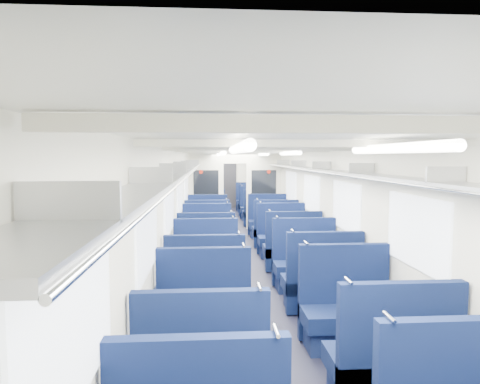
{
  "coord_description": "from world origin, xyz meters",
  "views": [
    {
      "loc": [
        -0.75,
        -9.45,
        2.2
      ],
      "look_at": [
        0.08,
        2.39,
        1.22
      ],
      "focal_mm": 32.0,
      "sensor_mm": 36.0,
      "label": 1
    }
  ],
  "objects_px": {
    "seat_7": "(347,314)",
    "seat_15": "(282,239)",
    "seat_8": "(205,290)",
    "seat_27": "(250,202)",
    "seat_11": "(305,267)",
    "seat_6": "(204,321)",
    "seat_22": "(208,210)",
    "seat_5": "(392,366)",
    "seat_17": "(275,232)",
    "seat_16": "(207,232)",
    "seat_13": "(292,251)",
    "seat_14": "(207,240)",
    "seat_18": "(208,224)",
    "seat_23": "(255,209)",
    "bulkhead": "(235,189)",
    "end_door": "(228,185)",
    "seat_19": "(268,223)",
    "seat_20": "(208,214)",
    "seat_24": "(208,206)",
    "seat_12": "(206,253)",
    "seat_25": "(253,206)",
    "seat_21": "(260,214)",
    "seat_26": "(208,202)",
    "seat_9": "(322,285)",
    "seat_10": "(206,268)",
    "seat_4": "(202,380)"
  },
  "relations": [
    {
      "from": "seat_5",
      "to": "seat_26",
      "type": "distance_m",
      "value": 13.74
    },
    {
      "from": "seat_5",
      "to": "seat_7",
      "type": "bearing_deg",
      "value": 90.0
    },
    {
      "from": "seat_6",
      "to": "seat_18",
      "type": "height_order",
      "value": "same"
    },
    {
      "from": "bulkhead",
      "to": "seat_5",
      "type": "xyz_separation_m",
      "value": [
        0.83,
        -9.42,
        -0.86
      ]
    },
    {
      "from": "bulkhead",
      "to": "seat_21",
      "type": "xyz_separation_m",
      "value": [
        0.83,
        0.55,
        -0.86
      ]
    },
    {
      "from": "seat_13",
      "to": "seat_27",
      "type": "height_order",
      "value": "same"
    },
    {
      "from": "seat_11",
      "to": "seat_15",
      "type": "distance_m",
      "value": 2.36
    },
    {
      "from": "seat_17",
      "to": "seat_12",
      "type": "bearing_deg",
      "value": -126.37
    },
    {
      "from": "seat_18",
      "to": "seat_24",
      "type": "height_order",
      "value": "same"
    },
    {
      "from": "seat_19",
      "to": "end_door",
      "type": "bearing_deg",
      "value": 96.99
    },
    {
      "from": "seat_6",
      "to": "seat_15",
      "type": "bearing_deg",
      "value": 70.26
    },
    {
      "from": "seat_18",
      "to": "seat_22",
      "type": "bearing_deg",
      "value": 90.0
    },
    {
      "from": "seat_25",
      "to": "seat_8",
      "type": "bearing_deg",
      "value": -99.4
    },
    {
      "from": "bulkhead",
      "to": "end_door",
      "type": "bearing_deg",
      "value": 90.0
    },
    {
      "from": "seat_24",
      "to": "seat_27",
      "type": "relative_size",
      "value": 1.0
    },
    {
      "from": "seat_8",
      "to": "seat_20",
      "type": "xyz_separation_m",
      "value": [
        0.0,
        7.92,
        0.0
      ]
    },
    {
      "from": "seat_13",
      "to": "seat_14",
      "type": "relative_size",
      "value": 1.0
    },
    {
      "from": "seat_15",
      "to": "seat_23",
      "type": "xyz_separation_m",
      "value": [
        0.0,
        5.52,
        0.0
      ]
    },
    {
      "from": "seat_7",
      "to": "seat_17",
      "type": "distance_m",
      "value": 5.51
    },
    {
      "from": "seat_13",
      "to": "seat_25",
      "type": "distance_m",
      "value": 7.69
    },
    {
      "from": "seat_25",
      "to": "seat_17",
      "type": "bearing_deg",
      "value": -90.0
    },
    {
      "from": "seat_7",
      "to": "seat_15",
      "type": "bearing_deg",
      "value": 90.0
    },
    {
      "from": "seat_8",
      "to": "seat_14",
      "type": "distance_m",
      "value": 3.54
    },
    {
      "from": "seat_19",
      "to": "seat_18",
      "type": "bearing_deg",
      "value": -176.12
    },
    {
      "from": "seat_9",
      "to": "seat_10",
      "type": "relative_size",
      "value": 1.0
    },
    {
      "from": "bulkhead",
      "to": "seat_27",
      "type": "relative_size",
      "value": 2.33
    },
    {
      "from": "seat_19",
      "to": "seat_22",
      "type": "xyz_separation_m",
      "value": [
        -1.66,
        3.08,
        0.0
      ]
    },
    {
      "from": "seat_16",
      "to": "seat_17",
      "type": "distance_m",
      "value": 1.66
    },
    {
      "from": "seat_5",
      "to": "seat_13",
      "type": "relative_size",
      "value": 1.0
    },
    {
      "from": "seat_25",
      "to": "seat_26",
      "type": "relative_size",
      "value": 1.0
    },
    {
      "from": "seat_23",
      "to": "seat_24",
      "type": "xyz_separation_m",
      "value": [
        -1.66,
        1.1,
        0.0
      ]
    },
    {
      "from": "seat_17",
      "to": "seat_18",
      "type": "distance_m",
      "value": 2.07
    },
    {
      "from": "seat_6",
      "to": "seat_25",
      "type": "xyz_separation_m",
      "value": [
        1.66,
        11.12,
        0.0
      ]
    },
    {
      "from": "seat_9",
      "to": "seat_23",
      "type": "bearing_deg",
      "value": 90.0
    },
    {
      "from": "seat_7",
      "to": "seat_26",
      "type": "height_order",
      "value": "same"
    },
    {
      "from": "bulkhead",
      "to": "seat_4",
      "type": "distance_m",
      "value": 9.6
    },
    {
      "from": "seat_7",
      "to": "seat_19",
      "type": "height_order",
      "value": "same"
    },
    {
      "from": "seat_12",
      "to": "seat_27",
      "type": "bearing_deg",
      "value": 79.62
    },
    {
      "from": "seat_27",
      "to": "seat_6",
      "type": "bearing_deg",
      "value": -97.62
    },
    {
      "from": "seat_13",
      "to": "seat_6",
      "type": "bearing_deg",
      "value": -115.84
    },
    {
      "from": "seat_5",
      "to": "seat_17",
      "type": "xyz_separation_m",
      "value": [
        0.0,
        6.76,
        0.0
      ]
    },
    {
      "from": "seat_16",
      "to": "seat_27",
      "type": "relative_size",
      "value": 1.0
    },
    {
      "from": "bulkhead",
      "to": "seat_17",
      "type": "xyz_separation_m",
      "value": [
        0.83,
        -2.65,
        -0.86
      ]
    },
    {
      "from": "seat_6",
      "to": "seat_22",
      "type": "distance_m",
      "value": 10.04
    },
    {
      "from": "seat_11",
      "to": "seat_19",
      "type": "bearing_deg",
      "value": 90.0
    },
    {
      "from": "seat_5",
      "to": "seat_21",
      "type": "relative_size",
      "value": 1.0
    },
    {
      "from": "seat_7",
      "to": "seat_20",
      "type": "relative_size",
      "value": 1.0
    },
    {
      "from": "end_door",
      "to": "seat_12",
      "type": "distance_m",
      "value": 10.43
    },
    {
      "from": "seat_8",
      "to": "seat_27",
      "type": "height_order",
      "value": "same"
    },
    {
      "from": "seat_23",
      "to": "seat_25",
      "type": "relative_size",
      "value": 1.0
    }
  ]
}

